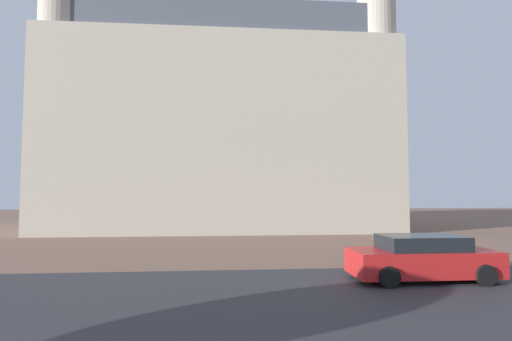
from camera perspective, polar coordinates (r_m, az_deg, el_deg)
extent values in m
plane|color=brown|center=(11.58, -1.52, -17.35)|extent=(120.00, 120.00, 0.00)
cube|color=#2D2D33|center=(10.86, -1.28, -18.27)|extent=(120.00, 7.77, 0.00)
cube|color=#B2A893|center=(33.09, -4.85, 4.04)|extent=(25.71, 13.85, 14.13)
cube|color=#4C515B|center=(35.13, -4.78, 17.53)|extent=(23.65, 12.75, 2.40)
cube|color=#B2A893|center=(34.54, -6.83, 14.72)|extent=(4.71, 4.71, 27.03)
cylinder|color=#B2A893|center=(30.14, -27.16, 7.40)|extent=(2.80, 2.80, 16.48)
cylinder|color=#B2A893|center=(30.29, 17.46, 8.52)|extent=(2.80, 2.80, 17.93)
cube|color=red|center=(13.96, 23.20, -12.25)|extent=(4.59, 1.82, 0.80)
cube|color=black|center=(13.88, 23.14, -9.69)|extent=(2.57, 1.60, 0.46)
cylinder|color=black|center=(15.52, 26.66, -12.20)|extent=(0.64, 0.22, 0.64)
cylinder|color=black|center=(14.02, 30.65, -13.08)|extent=(0.64, 0.22, 0.64)
cylinder|color=black|center=(14.21, 15.90, -13.28)|extent=(0.64, 0.22, 0.64)
cylinder|color=black|center=(12.55, 18.95, -14.57)|extent=(0.64, 0.22, 0.64)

